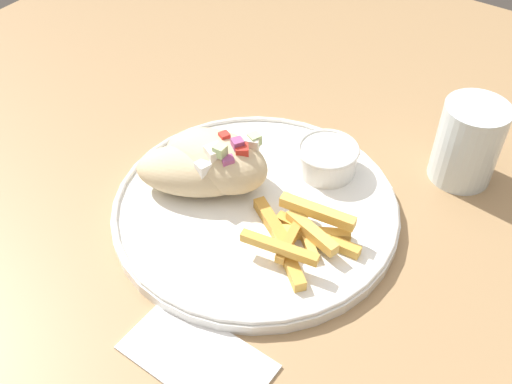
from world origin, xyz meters
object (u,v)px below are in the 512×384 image
object	(u,v)px
fries_pile	(300,234)
sauce_ramekin	(327,157)
water_glass	(467,146)
pita_sandwich_far	(218,159)
pita_sandwich_near	(196,170)
plate	(256,208)

from	to	relation	value
fries_pile	sauce_ramekin	xyz separation A→B (m)	(-0.03, 0.11, 0.01)
water_glass	pita_sandwich_far	bearing A→B (deg)	-140.22
pita_sandwich_near	sauce_ramekin	xyz separation A→B (m)	(0.11, 0.11, -0.01)
plate	pita_sandwich_near	size ratio (longest dim) A/B	2.13
sauce_ramekin	fries_pile	bearing A→B (deg)	-73.20
pita_sandwich_far	fries_pile	distance (m)	0.13
fries_pile	water_glass	size ratio (longest dim) A/B	1.30
fries_pile	water_glass	xyz separation A→B (m)	(0.09, 0.21, 0.02)
plate	sauce_ramekin	size ratio (longest dim) A/B	4.38
fries_pile	sauce_ramekin	distance (m)	0.12
fries_pile	pita_sandwich_far	bearing A→B (deg)	168.05
pita_sandwich_far	water_glass	distance (m)	0.29
plate	fries_pile	world-z (taller)	fries_pile
plate	pita_sandwich_near	world-z (taller)	pita_sandwich_near
pita_sandwich_near	water_glass	size ratio (longest dim) A/B	1.50
pita_sandwich_far	sauce_ramekin	xyz separation A→B (m)	(0.09, 0.09, -0.01)
sauce_ramekin	water_glass	size ratio (longest dim) A/B	0.73
fries_pile	plate	bearing A→B (deg)	165.02
pita_sandwich_near	water_glass	bearing A→B (deg)	11.36
plate	pita_sandwich_near	distance (m)	0.08
sauce_ramekin	water_glass	xyz separation A→B (m)	(0.13, 0.10, 0.01)
sauce_ramekin	plate	bearing A→B (deg)	-109.74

